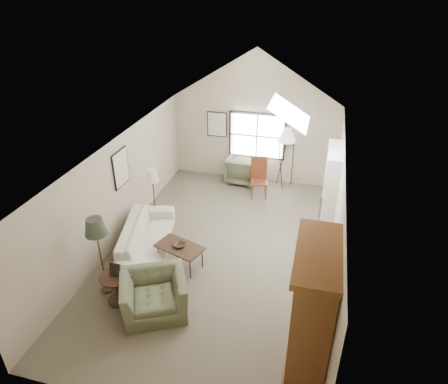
% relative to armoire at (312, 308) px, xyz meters
% --- Properties ---
extents(room_shell, '(5.01, 8.01, 4.00)m').
position_rel_armoire_xyz_m(room_shell, '(-2.18, 2.40, 2.11)').
color(room_shell, '#655D48').
rests_on(room_shell, ground).
extents(window, '(1.72, 0.08, 1.42)m').
position_rel_armoire_xyz_m(window, '(-2.08, 6.36, 0.35)').
color(window, black).
rests_on(window, room_shell).
extents(skylight, '(0.80, 1.20, 0.52)m').
position_rel_armoire_xyz_m(skylight, '(-0.88, 3.30, 2.12)').
color(skylight, white).
rests_on(skylight, room_shell).
extents(wall_art, '(1.97, 3.71, 0.88)m').
position_rel_armoire_xyz_m(wall_art, '(-4.06, 4.34, 0.63)').
color(wall_art, black).
rests_on(wall_art, room_shell).
extents(armoire, '(0.60, 1.50, 2.20)m').
position_rel_armoire_xyz_m(armoire, '(0.00, 0.00, 0.00)').
color(armoire, brown).
rests_on(armoire, ground).
extents(tv_alcove, '(0.32, 1.30, 2.10)m').
position_rel_armoire_xyz_m(tv_alcove, '(0.16, 4.00, 0.05)').
color(tv_alcove, white).
rests_on(tv_alcove, ground).
extents(media_console, '(0.34, 1.18, 0.60)m').
position_rel_armoire_xyz_m(media_console, '(0.14, 4.00, -0.80)').
color(media_console, '#382316').
rests_on(media_console, ground).
extents(tv_panel, '(0.05, 0.90, 0.55)m').
position_rel_armoire_xyz_m(tv_panel, '(0.14, 4.00, -0.18)').
color(tv_panel, black).
rests_on(tv_panel, media_console).
extents(sofa, '(1.59, 2.71, 0.74)m').
position_rel_armoire_xyz_m(sofa, '(-3.81, 1.98, -0.73)').
color(sofa, '#F0E3CF').
rests_on(sofa, ground).
extents(armchair_near, '(1.56, 1.49, 0.79)m').
position_rel_armoire_xyz_m(armchair_near, '(-2.90, 0.31, -0.71)').
color(armchair_near, '#575C40').
rests_on(armchair_near, ground).
extents(armchair_far, '(0.97, 1.00, 0.84)m').
position_rel_armoire_xyz_m(armchair_far, '(-2.44, 6.10, -0.68)').
color(armchair_far, '#575F43').
rests_on(armchair_far, ground).
extents(coffee_table, '(1.16, 0.87, 0.53)m').
position_rel_armoire_xyz_m(coffee_table, '(-2.90, 1.72, -0.84)').
color(coffee_table, '#352115').
rests_on(coffee_table, ground).
extents(bowl, '(0.31, 0.31, 0.06)m').
position_rel_armoire_xyz_m(bowl, '(-2.90, 1.72, -0.54)').
color(bowl, '#332515').
rests_on(bowl, coffee_table).
extents(side_table, '(0.77, 0.77, 0.64)m').
position_rel_armoire_xyz_m(side_table, '(-3.71, 0.38, -0.78)').
color(side_table, '#341F15').
rests_on(side_table, ground).
extents(side_chair, '(0.56, 0.56, 1.19)m').
position_rel_armoire_xyz_m(side_chair, '(-1.78, 5.24, -0.51)').
color(side_chair, maroon).
rests_on(side_chair, ground).
extents(tripod_lamp, '(0.73, 0.73, 1.89)m').
position_rel_armoire_xyz_m(tripod_lamp, '(-1.16, 6.10, -0.16)').
color(tripod_lamp, silver).
rests_on(tripod_lamp, ground).
extents(dark_lamp, '(0.52, 0.52, 1.78)m').
position_rel_armoire_xyz_m(dark_lamp, '(-4.11, 0.58, -0.21)').
color(dark_lamp, '#292E20').
rests_on(dark_lamp, ground).
extents(tan_lamp, '(0.39, 0.39, 1.59)m').
position_rel_armoire_xyz_m(tan_lamp, '(-4.11, 3.18, -0.30)').
color(tan_lamp, tan).
rests_on(tan_lamp, ground).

